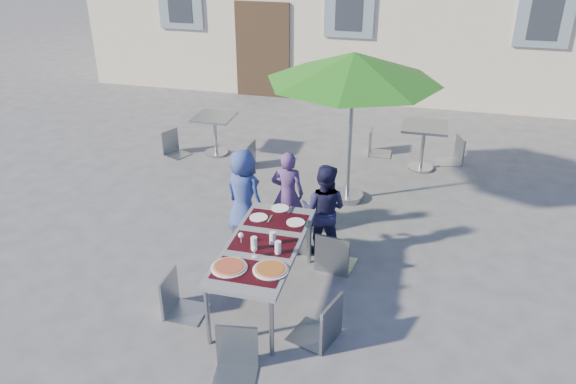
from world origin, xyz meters
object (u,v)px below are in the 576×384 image
(child_1, at_px, (288,194))
(chair_0, at_px, (250,220))
(chair_2, at_px, (336,229))
(cafe_table_0, at_px, (215,128))
(chair_3, at_px, (175,272))
(chair_4, at_px, (323,294))
(bg_chair_r_0, at_px, (246,140))
(dining_table, at_px, (263,248))
(child_2, at_px, (324,210))
(pizza_near_right, at_px, (271,269))
(chair_5, at_px, (234,329))
(cafe_table_1, at_px, (424,138))
(bg_chair_l_0, at_px, (172,129))
(bg_chair_l_1, at_px, (377,127))
(child_0, at_px, (244,193))
(chair_1, at_px, (298,215))
(pizza_near_left, at_px, (229,267))
(patio_umbrella, at_px, (354,68))
(bg_chair_r_1, at_px, (457,134))

(child_1, bearing_deg, chair_0, 58.74)
(chair_2, bearing_deg, cafe_table_0, 131.61)
(child_1, distance_m, chair_3, 2.13)
(chair_4, xyz_separation_m, bg_chair_r_0, (-2.18, 4.09, -0.11))
(dining_table, distance_m, child_2, 1.25)
(dining_table, xyz_separation_m, pizza_near_right, (0.22, -0.48, 0.07))
(chair_4, bearing_deg, child_1, 113.89)
(chair_5, height_order, cafe_table_1, chair_5)
(child_1, xyz_separation_m, bg_chair_r_0, (-1.27, 2.05, -0.12))
(cafe_table_0, bearing_deg, chair_5, -66.97)
(dining_table, height_order, bg_chair_l_0, bg_chair_l_0)
(chair_4, height_order, cafe_table_0, chair_4)
(chair_3, bearing_deg, bg_chair_l_1, 72.73)
(bg_chair_l_0, relative_size, bg_chair_r_0, 1.02)
(child_2, bearing_deg, cafe_table_1, -106.05)
(child_0, xyz_separation_m, child_2, (1.15, -0.21, 0.00))
(child_2, height_order, bg_chair_l_1, child_2)
(cafe_table_1, xyz_separation_m, bg_chair_l_1, (-0.85, 0.49, -0.04))
(chair_3, height_order, bg_chair_l_0, chair_3)
(chair_1, bearing_deg, chair_3, -121.72)
(chair_3, bearing_deg, pizza_near_right, -0.32)
(child_2, height_order, chair_4, child_2)
(pizza_near_left, height_order, chair_4, chair_4)
(child_0, bearing_deg, chair_1, -172.25)
(bg_chair_l_0, bearing_deg, chair_0, -50.02)
(pizza_near_right, height_order, bg_chair_r_0, bg_chair_r_0)
(child_0, relative_size, chair_4, 1.24)
(child_0, bearing_deg, chair_5, 130.84)
(patio_umbrella, bearing_deg, dining_table, -100.88)
(dining_table, bearing_deg, bg_chair_l_0, 127.49)
(child_1, distance_m, chair_5, 2.72)
(child_1, relative_size, child_2, 0.98)
(bg_chair_r_0, bearing_deg, child_2, -52.44)
(pizza_near_right, xyz_separation_m, child_2, (0.23, 1.64, -0.14))
(chair_2, bearing_deg, bg_chair_l_1, 89.09)
(dining_table, xyz_separation_m, patio_umbrella, (0.53, 2.75, 1.37))
(bg_chair_l_1, bearing_deg, chair_1, -99.81)
(bg_chair_r_0, bearing_deg, bg_chair_r_1, 17.05)
(pizza_near_left, xyz_separation_m, chair_1, (0.33, 1.67, -0.25))
(chair_0, height_order, bg_chair_r_1, bg_chair_r_1)
(dining_table, height_order, chair_0, chair_0)
(bg_chair_l_1, bearing_deg, bg_chair_r_1, -1.62)
(chair_5, height_order, patio_umbrella, patio_umbrella)
(chair_4, bearing_deg, patio_umbrella, 94.55)
(dining_table, distance_m, child_1, 1.52)
(chair_1, xyz_separation_m, patio_umbrella, (0.40, 1.62, 1.55))
(patio_umbrella, xyz_separation_m, bg_chair_r_1, (1.61, 1.90, -1.54))
(child_2, relative_size, chair_5, 1.34)
(child_0, xyz_separation_m, patio_umbrella, (1.22, 1.37, 1.45))
(pizza_near_right, relative_size, cafe_table_0, 0.50)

